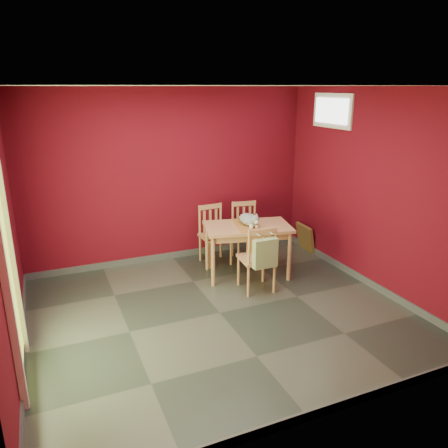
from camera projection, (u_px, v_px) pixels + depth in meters
name	position (u px, v px, depth m)	size (l,w,h in m)	color
ground	(220.00, 313.00, 5.43)	(4.50, 4.50, 0.00)	#2D342D
room_shell	(220.00, 309.00, 5.42)	(4.50, 4.50, 4.50)	#550814
doorway	(7.00, 270.00, 3.91)	(0.06, 1.01, 2.13)	#B7D838
window	(332.00, 111.00, 6.44)	(0.05, 0.90, 0.50)	white
outlet_plate	(260.00, 229.00, 7.69)	(0.08, 0.01, 0.12)	silver
dining_table	(247.00, 232.00, 6.34)	(1.36, 0.98, 0.77)	#AD7A50
table_runner	(251.00, 231.00, 6.23)	(0.47, 0.75, 0.35)	#985D27
chair_far_left	(214.00, 234.00, 6.89)	(0.45, 0.45, 0.92)	#AD7A50
chair_far_right	(246.00, 230.00, 7.03)	(0.50, 0.50, 0.93)	#AD7A50
chair_near	(258.00, 258.00, 5.90)	(0.47, 0.47, 0.94)	#AD7A50
tote_bag	(265.00, 253.00, 5.66)	(0.33, 0.19, 0.46)	#839962
cat	(248.00, 217.00, 6.31)	(0.24, 0.46, 0.23)	slate
picture_frame	(305.00, 238.00, 7.45)	(0.17, 0.46, 0.46)	brown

